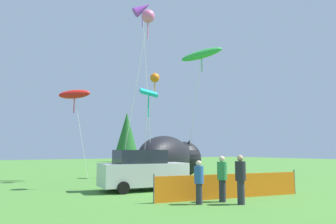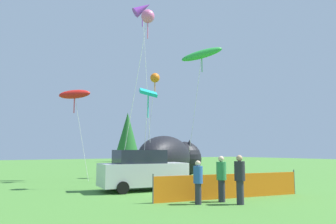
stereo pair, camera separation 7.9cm
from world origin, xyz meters
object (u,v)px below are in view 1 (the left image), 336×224
kite_teal_diamond (148,94)px  spectator_in_grey_shirt (199,180)px  kite_purple_delta (143,9)px  folding_chair (242,179)px  spectator_in_black_shirt (222,177)px  kite_orange_flower (155,78)px  inflatable_cat (170,159)px  spectator_in_blue_shirt (241,177)px  parked_car (142,171)px  kite_pink_octopus (148,17)px  kite_red_lizard (74,94)px  kite_green_fish (202,55)px

kite_teal_diamond → spectator_in_grey_shirt: bearing=-94.9°
kite_purple_delta → kite_teal_diamond: (-2.06, -4.49, -6.73)m
folding_chair → spectator_in_black_shirt: bearing=-65.4°
kite_orange_flower → kite_purple_delta: kite_purple_delta is taller
spectator_in_black_shirt → inflatable_cat: bearing=68.0°
spectator_in_blue_shirt → spectator_in_grey_shirt: bearing=145.8°
inflatable_cat → spectator_in_grey_shirt: bearing=-151.6°
parked_car → kite_pink_octopus: (0.66, 0.73, 8.47)m
kite_purple_delta → kite_pink_octopus: kite_purple_delta is taller
folding_chair → spectator_in_blue_shirt: 4.81m
spectator_in_black_shirt → kite_purple_delta: size_ratio=0.14×
folding_chair → kite_pink_octopus: size_ratio=0.09×
kite_red_lizard → kite_teal_diamond: bearing=-79.1°
folding_chair → kite_red_lizard: 12.59m
kite_orange_flower → kite_pink_octopus: 6.80m
spectator_in_blue_shirt → kite_pink_octopus: kite_pink_octopus is taller
spectator_in_grey_shirt → kite_pink_octopus: size_ratio=0.16×
folding_chair → spectator_in_grey_shirt: spectator_in_grey_shirt is taller
kite_teal_diamond → kite_pink_octopus: kite_pink_octopus is taller
folding_chair → inflatable_cat: size_ratio=0.12×
parked_car → kite_red_lizard: bearing=108.1°
parked_car → folding_chair: size_ratio=5.01×
spectator_in_black_shirt → spectator_in_blue_shirt: bearing=-78.9°
kite_orange_flower → kite_purple_delta: 5.08m
spectator_in_blue_shirt → folding_chair: bearing=43.4°
spectator_in_black_shirt → kite_teal_diamond: bearing=99.2°
inflatable_cat → kite_orange_flower: bearing=72.3°
parked_car → spectator_in_black_shirt: bearing=-71.7°
kite_purple_delta → kite_teal_diamond: size_ratio=2.33×
kite_teal_diamond → kite_green_fish: kite_green_fish is taller
folding_chair → spectator_in_grey_shirt: 5.36m
kite_red_lizard → inflatable_cat: bearing=-24.5°
inflatable_cat → spectator_in_blue_shirt: inflatable_cat is taller
folding_chair → spectator_in_blue_shirt: bearing=-56.0°
folding_chair → kite_green_fish: size_ratio=0.09×
inflatable_cat → kite_orange_flower: (-0.42, 1.45, 6.00)m
folding_chair → spectator_in_blue_shirt: size_ratio=0.49×
parked_car → kite_purple_delta: bearing=70.2°
kite_orange_flower → kite_red_lizard: size_ratio=1.24×
parked_car → kite_orange_flower: size_ratio=0.58×
spectator_in_grey_shirt → spectator_in_black_shirt: bearing=-2.4°
spectator_in_black_shirt → kite_teal_diamond: kite_teal_diamond is taller
parked_car → folding_chair: parked_car is taller
parked_car → kite_teal_diamond: size_ratio=0.86×
inflatable_cat → kite_teal_diamond: size_ratio=1.47×
kite_purple_delta → kite_pink_octopus: 4.37m
spectator_in_grey_shirt → kite_orange_flower: bearing=67.3°
spectator_in_grey_shirt → kite_teal_diamond: (0.39, 4.56, 3.99)m
inflatable_cat → kite_purple_delta: 10.55m
kite_purple_delta → kite_pink_octopus: (-1.55, -3.48, -2.15)m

